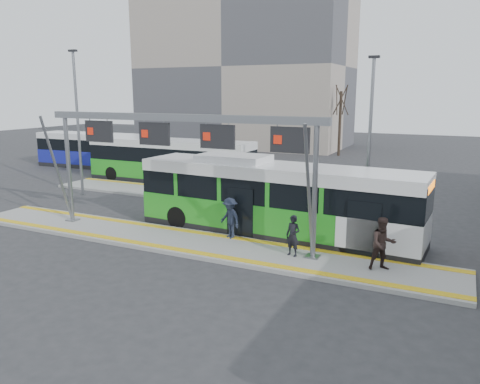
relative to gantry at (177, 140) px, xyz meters
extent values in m
plane|color=#2D2D30|center=(0.35, -0.25, -4.30)|extent=(120.00, 120.00, 0.00)
cube|color=gray|center=(0.35, -0.25, -4.22)|extent=(22.00, 3.00, 0.15)
cube|color=gray|center=(-3.65, 7.75, -4.22)|extent=(20.00, 3.00, 0.15)
cube|color=yellow|center=(0.35, 0.90, -4.14)|extent=(22.00, 0.35, 0.02)
cube|color=yellow|center=(0.35, -1.40, -4.14)|extent=(22.00, 0.35, 0.02)
cube|color=yellow|center=(-3.65, 8.90, -4.14)|extent=(20.00, 0.35, 0.02)
cylinder|color=slate|center=(-6.15, 0.05, -1.62)|extent=(0.20, 0.20, 5.05)
cube|color=slate|center=(-6.15, 0.05, -4.12)|extent=(0.50, 0.50, 0.06)
cylinder|color=slate|center=(-6.15, -0.65, -1.62)|extent=(0.12, 1.46, 4.90)
cylinder|color=slate|center=(5.85, 0.05, -1.62)|extent=(0.20, 0.20, 5.05)
cube|color=slate|center=(5.85, 0.05, -4.12)|extent=(0.50, 0.50, 0.06)
cylinder|color=slate|center=(5.85, -0.65, -1.62)|extent=(0.12, 1.46, 4.90)
cube|color=slate|center=(-0.15, 0.05, 0.90)|extent=(13.00, 0.25, 0.30)
cube|color=black|center=(-4.15, 0.05, 0.20)|extent=(1.50, 0.12, 0.95)
cube|color=red|center=(-4.60, -0.02, 0.20)|extent=(0.32, 0.02, 0.32)
cube|color=black|center=(-1.15, 0.05, 0.20)|extent=(1.50, 0.12, 0.95)
cube|color=red|center=(-1.60, -0.02, 0.20)|extent=(0.32, 0.02, 0.32)
cube|color=black|center=(1.85, 0.05, 0.20)|extent=(1.50, 0.12, 0.95)
cube|color=red|center=(1.40, -0.02, 0.20)|extent=(0.32, 0.02, 0.32)
cube|color=black|center=(4.85, 0.05, 0.20)|extent=(1.50, 0.12, 0.95)
cube|color=red|center=(4.40, -0.02, 0.20)|extent=(0.32, 0.02, 0.32)
cube|color=#A29587|center=(-13.65, 35.75, 4.70)|extent=(24.00, 12.00, 18.00)
cube|color=black|center=(3.37, 2.51, -4.12)|extent=(12.70, 3.33, 0.37)
cube|color=green|center=(3.37, 2.51, -3.33)|extent=(12.70, 3.33, 1.21)
cube|color=black|center=(3.37, 2.51, -2.20)|extent=(12.70, 3.25, 1.05)
cube|color=white|center=(3.37, 2.51, -1.42)|extent=(12.70, 3.33, 0.52)
cube|color=orange|center=(9.64, 2.18, -1.52)|extent=(0.15, 1.87, 0.29)
cube|color=white|center=(1.28, 2.63, -1.00)|extent=(3.24, 2.03, 0.31)
cylinder|color=black|center=(-1.09, 1.56, -3.78)|extent=(1.06, 0.37, 1.05)
cylinder|color=black|center=(-0.97, 3.93, -3.78)|extent=(1.06, 0.37, 1.05)
cylinder|color=black|center=(7.08, 1.13, -3.78)|extent=(1.06, 0.37, 1.05)
cylinder|color=black|center=(7.20, 3.50, -3.78)|extent=(1.06, 0.37, 1.05)
cube|color=black|center=(-7.78, 10.92, -4.12)|extent=(12.14, 2.67, 0.35)
cube|color=green|center=(-7.78, 10.92, -3.37)|extent=(12.14, 2.67, 1.16)
cube|color=black|center=(-7.78, 10.92, -2.28)|extent=(12.14, 2.60, 1.01)
cube|color=white|center=(-7.78, 10.92, -1.52)|extent=(12.14, 2.67, 0.51)
cylinder|color=black|center=(-12.01, 9.75, -3.79)|extent=(1.01, 0.31, 1.01)
cylinder|color=black|center=(-12.03, 12.03, -3.79)|extent=(1.01, 0.31, 1.01)
cylinder|color=black|center=(-4.13, 9.82, -3.79)|extent=(1.01, 0.31, 1.01)
cylinder|color=black|center=(-4.15, 12.09, -3.79)|extent=(1.01, 0.31, 1.01)
cube|color=black|center=(-17.04, 13.96, -4.13)|extent=(11.12, 2.98, 0.34)
cube|color=#191F98|center=(-17.04, 13.96, -3.41)|extent=(11.12, 2.98, 1.10)
cube|color=black|center=(-17.04, 13.96, -2.38)|extent=(11.12, 2.91, 0.96)
cube|color=white|center=(-17.04, 13.96, -1.67)|extent=(11.12, 2.98, 0.48)
cylinder|color=black|center=(-20.84, 12.70, -3.82)|extent=(0.97, 0.33, 0.96)
cylinder|color=black|center=(-20.95, 14.84, -3.82)|extent=(0.97, 0.33, 0.96)
cylinder|color=black|center=(-13.69, 13.05, -3.82)|extent=(0.97, 0.33, 0.96)
cylinder|color=black|center=(-13.79, 15.19, -3.82)|extent=(0.97, 0.33, 0.96)
imported|color=black|center=(5.11, -0.12, -3.36)|extent=(0.65, 0.50, 1.57)
imported|color=black|center=(8.38, -0.12, -3.22)|extent=(1.14, 1.06, 1.87)
imported|color=#1E2436|center=(1.98, 0.85, -3.28)|extent=(1.29, 1.06, 1.74)
cylinder|color=#382B21|center=(-7.16, 32.74, -0.76)|extent=(0.28, 0.28, 7.07)
cylinder|color=#382B21|center=(-0.69, 30.33, -1.13)|extent=(0.28, 0.28, 6.35)
cylinder|color=#382B21|center=(-19.77, 31.36, -0.89)|extent=(0.28, 0.28, 6.82)
cylinder|color=slate|center=(-10.32, 5.05, -0.01)|extent=(0.16, 0.16, 8.58)
cube|color=black|center=(-10.32, 5.05, 4.28)|extent=(0.50, 0.25, 0.12)
cylinder|color=slate|center=(6.51, 6.69, -0.40)|extent=(0.16, 0.16, 7.81)
cube|color=black|center=(6.51, 6.69, 3.51)|extent=(0.50, 0.25, 0.12)
camera|label=1|loc=(10.59, -16.12, 1.88)|focal=35.00mm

